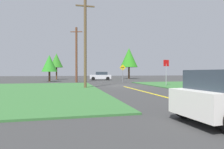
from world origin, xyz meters
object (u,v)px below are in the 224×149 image
utility_pole_near (85,42)px  utility_pole_mid (76,54)px  car_approaching_junction (101,76)px  stop_sign (166,68)px  direction_sign (123,71)px  pine_tree_center (49,63)px  oak_tree_right (56,61)px  oak_tree_left (129,58)px

utility_pole_near → utility_pole_mid: size_ratio=1.03×
car_approaching_junction → utility_pole_near: bearing=83.5°
car_approaching_junction → stop_sign: bearing=111.9°
stop_sign → direction_sign: bearing=-78.3°
stop_sign → utility_pole_mid: (-9.42, 9.89, 2.23)m
car_approaching_junction → pine_tree_center: size_ratio=0.98×
direction_sign → car_approaching_junction: bearing=99.5°
car_approaching_junction → utility_pole_mid: 9.66m
utility_pole_near → direction_sign: 10.92m
stop_sign → utility_pole_near: size_ratio=0.34×
pine_tree_center → oak_tree_right: size_ratio=0.80×
utility_pole_near → utility_pole_mid: (-0.39, 10.74, -0.16)m
stop_sign → oak_tree_left: bearing=-106.5°
car_approaching_junction → pine_tree_center: (-9.24, -3.84, 2.20)m
oak_tree_right → utility_pole_mid: bearing=-73.7°
direction_sign → stop_sign: bearing=-70.1°
utility_pole_near → pine_tree_center: 15.20m
utility_pole_mid → car_approaching_junction: bearing=56.3°
oak_tree_right → stop_sign: bearing=-59.7°
direction_sign → utility_pole_mid: bearing=161.5°
pine_tree_center → oak_tree_right: (0.60, 8.76, 1.02)m
utility_pole_mid → stop_sign: bearing=-46.4°
utility_pole_mid → utility_pole_near: bearing=-87.9°
stop_sign → direction_sign: stop_sign is taller
utility_pole_near → car_approaching_junction: bearing=75.8°
stop_sign → oak_tree_left: (3.41, 23.42, 2.96)m
car_approaching_junction → oak_tree_left: bearing=-134.7°
car_approaching_junction → utility_pole_mid: (-5.00, -7.50, 3.46)m
oak_tree_left → pine_tree_center: (-17.06, -9.86, -2.00)m
utility_pole_near → direction_sign: (6.24, 8.53, -2.75)m
direction_sign → oak_tree_left: size_ratio=0.37×
utility_pole_near → oak_tree_right: bearing=99.9°
utility_pole_mid → pine_tree_center: (-4.24, 3.66, -1.26)m
direction_sign → oak_tree_right: bearing=125.0°
stop_sign → oak_tree_right: size_ratio=0.53×
stop_sign → utility_pole_mid: size_ratio=0.35×
stop_sign → oak_tree_left: size_ratio=0.40×
utility_pole_mid → oak_tree_right: bearing=106.3°
utility_pole_mid → pine_tree_center: size_ratio=1.89×
utility_pole_near → stop_sign: bearing=5.4°
utility_pole_near → oak_tree_left: bearing=62.9°
stop_sign → utility_pole_near: utility_pole_near is taller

